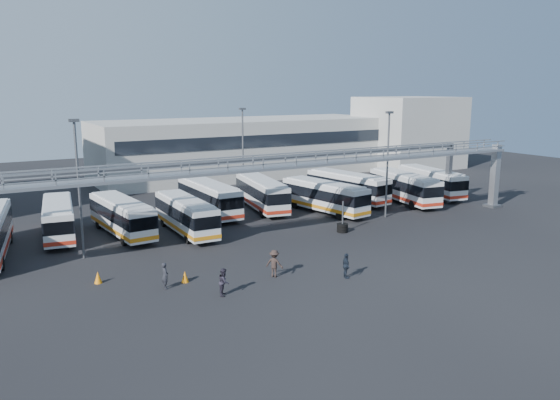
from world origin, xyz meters
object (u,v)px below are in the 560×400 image
bus_2 (122,215)px  bus_5 (262,193)px  tire_stack (342,227)px  bus_8 (404,186)px  light_pole_mid (388,159)px  pedestrian_c (274,263)px  pedestrian_b (224,282)px  bus_6 (324,196)px  light_pole_left (78,182)px  bus_4 (209,197)px  bus_3 (186,214)px  cone_right (98,277)px  light_pole_back (243,149)px  bus_9 (431,181)px  bus_1 (58,218)px  cone_left (185,277)px  bus_7 (347,186)px  pedestrian_d (346,266)px  pedestrian_a (165,276)px

bus_2 → bus_5: bearing=5.7°
tire_stack → bus_8: bearing=27.2°
light_pole_mid → pedestrian_c: 20.76m
pedestrian_b → bus_6: bearing=-17.1°
light_pole_left → bus_4: 16.48m
bus_3 → cone_right: 12.99m
bus_3 → pedestrian_b: (-3.13, -14.91, -0.85)m
bus_8 → light_pole_mid: bearing=-135.4°
light_pole_mid → bus_3: light_pole_mid is taller
light_pole_back → bus_3: size_ratio=1.01×
light_pole_back → bus_2: size_ratio=0.98×
bus_4 → pedestrian_b: 21.82m
bus_2 → bus_9: (35.48, -0.49, 0.03)m
bus_1 → bus_9: size_ratio=0.97×
bus_8 → cone_right: bus_8 is taller
light_pole_back → cone_left: light_pole_back is taller
pedestrian_c → tire_stack: size_ratio=0.67×
bus_2 → pedestrian_c: bearing=-74.1°
bus_7 → tire_stack: 13.17m
bus_1 → bus_2: 5.14m
bus_1 → bus_7: (29.81, -0.32, 0.10)m
light_pole_left → pedestrian_d: light_pole_left is taller
bus_4 → pedestrian_a: 20.41m
pedestrian_c → bus_2: bearing=-18.4°
light_pole_mid → light_pole_back: 17.00m
bus_1 → tire_stack: 24.10m
bus_6 → pedestrian_d: (-9.79, -16.78, -0.89)m
light_pole_back → pedestrian_a: size_ratio=6.04×
pedestrian_a → bus_4: bearing=-29.1°
bus_3 → bus_5: size_ratio=0.93×
pedestrian_a → pedestrian_b: bearing=-134.9°
bus_1 → bus_7: size_ratio=0.95×
pedestrian_d → tire_stack: tire_stack is taller
tire_stack → light_pole_left: bearing=170.5°
pedestrian_c → cone_right: bearing=26.7°
bus_5 → bus_8: size_ratio=0.99×
light_pole_left → bus_9: size_ratio=0.96×
bus_8 → bus_9: bearing=24.2°
cone_right → pedestrian_d: bearing=-26.6°
bus_6 → tire_stack: bus_6 is taller
bus_6 → bus_9: bearing=-5.3°
pedestrian_c → cone_left: size_ratio=2.46×
bus_8 → bus_2: bearing=-173.5°
bus_6 → cone_right: bus_6 is taller
light_pole_left → pedestrian_b: light_pole_left is taller
pedestrian_c → pedestrian_d: (3.95, -2.60, -0.07)m
bus_1 → pedestrian_a: bus_1 is taller
light_pole_mid → pedestrian_c: (-17.79, -9.55, -4.80)m
bus_4 → pedestrian_c: (-3.33, -19.10, -0.88)m
bus_9 → pedestrian_a: bus_9 is taller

